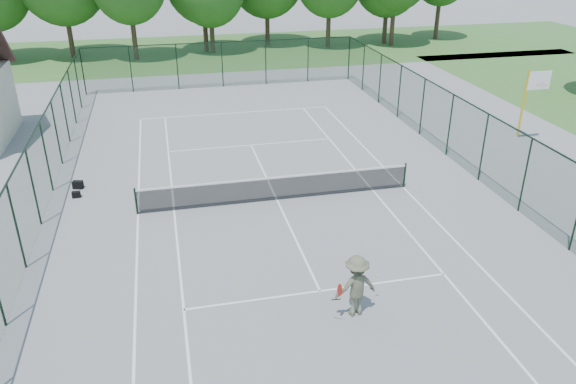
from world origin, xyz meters
name	(u,v)px	position (x,y,z in m)	size (l,w,h in m)	color
ground	(277,200)	(0.00, 0.00, 0.00)	(140.00, 140.00, 0.00)	gray
grass_far	(207,51)	(0.00, 30.00, 0.01)	(80.00, 16.00, 0.01)	#437331
court_lines	(277,200)	(0.00, 0.00, 0.00)	(11.05, 23.85, 0.01)	white
tennis_net	(277,187)	(0.00, 0.00, 0.58)	(11.08, 0.08, 1.10)	black
fence_enclosure	(277,165)	(0.00, 0.00, 1.56)	(18.05, 36.05, 3.02)	#183520
basketball_goal	(532,91)	(13.92, 4.09, 2.57)	(1.20, 1.43, 3.65)	gold
sports_bag_a	(78,185)	(-7.98, 2.97, 0.17)	(0.41, 0.25, 0.33)	black
sports_bag_b	(76,195)	(-7.96, 2.07, 0.13)	(0.33, 0.20, 0.26)	black
tennis_player	(356,286)	(0.67, -7.65, 0.94)	(1.65, 0.95, 1.89)	#5B5E45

